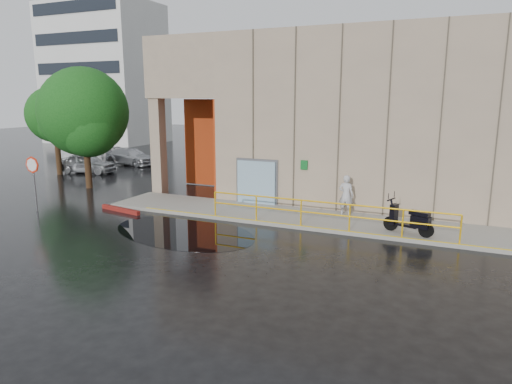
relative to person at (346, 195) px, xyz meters
The scene contains 15 objects.
ground 7.13m from the person, 130.06° to the right, with size 120.00×120.00×0.00m, color black.
sidewalk 1.41m from the person, 121.05° to the right, with size 20.00×3.00×0.15m, color gray.
building 6.45m from the person, 84.31° to the left, with size 20.00×10.17×8.00m.
guardrail 2.30m from the person, 97.43° to the right, with size 9.56×0.06×1.03m.
distant_building 40.13m from the person, 145.26° to the left, with size 12.00×8.08×15.00m.
person is the anchor object (origin of this frame).
scooter 3.27m from the person, 33.46° to the right, with size 1.93×1.16×1.46m.
stop_sign 13.79m from the person, 161.41° to the right, with size 0.75×0.10×2.50m.
red_curb 10.02m from the person, 163.08° to the right, with size 2.40×0.18×0.18m, color maroon.
puddle 6.95m from the person, 139.50° to the right, with size 6.21×3.82×0.01m, color black.
car_a 19.33m from the person, 165.87° to the left, with size 1.59×3.95×1.35m, color #9DA0A3.
car_b 23.31m from the person, 161.00° to the left, with size 1.71×4.89×1.61m, color white.
car_c 20.66m from the person, 153.92° to the left, with size 1.76×4.33×1.26m, color #B1B3B8.
tree_near 15.03m from the person, behind, with size 4.86×4.86×6.70m.
tree_far 20.34m from the person, behind, with size 3.68×3.62×5.76m.
Camera 1 is at (8.60, -13.30, 5.06)m, focal length 32.00 mm.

